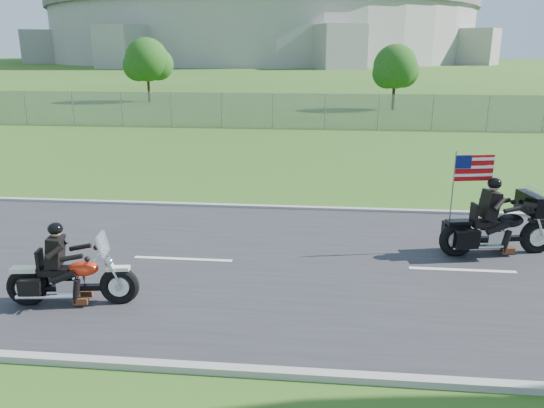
# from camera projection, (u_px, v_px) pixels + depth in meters

# --- Properties ---
(ground) EXTENTS (420.00, 420.00, 0.00)m
(ground) POSITION_uv_depth(u_px,v_px,m) (273.00, 264.00, 11.52)
(ground) COLOR #1C4816
(ground) RESTS_ON ground
(road) EXTENTS (120.00, 8.00, 0.04)m
(road) POSITION_uv_depth(u_px,v_px,m) (273.00, 263.00, 11.51)
(road) COLOR #28282B
(road) RESTS_ON ground
(curb_north) EXTENTS (120.00, 0.18, 0.12)m
(curb_north) POSITION_uv_depth(u_px,v_px,m) (287.00, 208.00, 15.37)
(curb_north) COLOR #9E9B93
(curb_north) RESTS_ON ground
(curb_south) EXTENTS (120.00, 0.18, 0.12)m
(curb_south) POSITION_uv_depth(u_px,v_px,m) (245.00, 371.00, 7.64)
(curb_south) COLOR #9E9B93
(curb_south) RESTS_ON ground
(fence) EXTENTS (60.00, 0.03, 2.00)m
(fence) POSITION_uv_depth(u_px,v_px,m) (222.00, 110.00, 30.79)
(fence) COLOR gray
(fence) RESTS_ON ground
(stadium) EXTENTS (140.40, 140.40, 29.20)m
(stadium) POSITION_uv_depth(u_px,v_px,m) (263.00, 11.00, 171.11)
(stadium) COLOR #A3A099
(stadium) RESTS_ON ground
(tree_fence_near) EXTENTS (3.52, 3.28, 4.75)m
(tree_fence_near) POSITION_uv_depth(u_px,v_px,m) (396.00, 69.00, 38.73)
(tree_fence_near) COLOR #382316
(tree_fence_near) RESTS_ON ground
(tree_fence_mid) EXTENTS (3.96, 3.69, 5.30)m
(tree_fence_mid) POSITION_uv_depth(u_px,v_px,m) (148.00, 62.00, 44.38)
(tree_fence_mid) COLOR #382316
(tree_fence_mid) RESTS_ON ground
(motorcycle_lead) EXTENTS (2.38, 0.79, 1.60)m
(motorcycle_lead) POSITION_uv_depth(u_px,v_px,m) (70.00, 280.00, 9.56)
(motorcycle_lead) COLOR black
(motorcycle_lead) RESTS_ON ground
(motorcycle_follow) EXTENTS (2.70, 1.10, 2.27)m
(motorcycle_follow) POSITION_uv_depth(u_px,v_px,m) (498.00, 229.00, 11.85)
(motorcycle_follow) COLOR black
(motorcycle_follow) RESTS_ON ground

